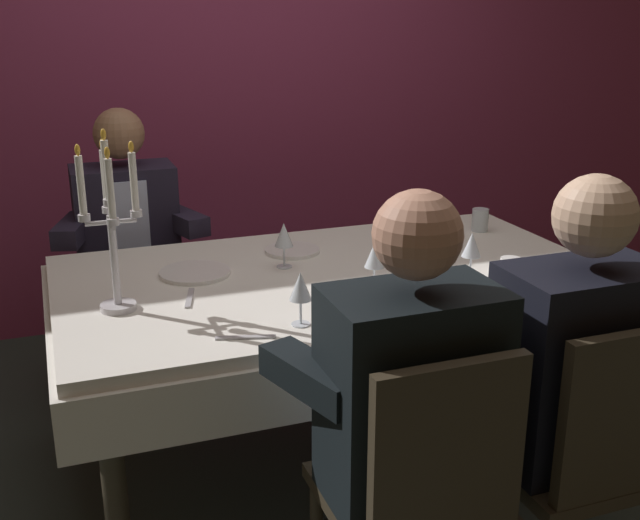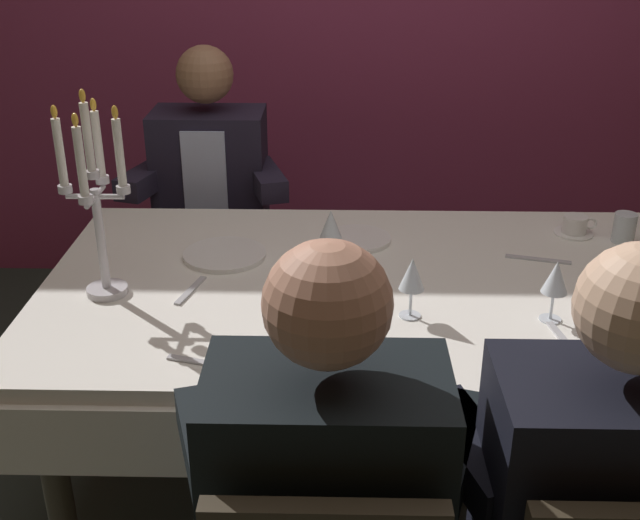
{
  "view_description": "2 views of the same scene",
  "coord_description": "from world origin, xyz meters",
  "px_view_note": "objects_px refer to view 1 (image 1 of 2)",
  "views": [
    {
      "loc": [
        -0.92,
        -2.37,
        1.62
      ],
      "look_at": [
        -0.07,
        -0.05,
        0.81
      ],
      "focal_mm": 43.09,
      "sensor_mm": 36.0,
      "label": 1
    },
    {
      "loc": [
        -0.13,
        -1.96,
        1.71
      ],
      "look_at": [
        -0.17,
        -0.01,
        0.81
      ],
      "focal_mm": 43.88,
      "sensor_mm": 36.0,
      "label": 2
    }
  ],
  "objects_px": {
    "wine_glass_1": "(472,246)",
    "water_tumbler_1": "(544,273)",
    "dinner_plate_0": "(195,272)",
    "dinner_plate_1": "(292,250)",
    "coffee_cup_1": "(511,268)",
    "seated_diner_1": "(412,394)",
    "wine_glass_3": "(284,236)",
    "water_tumbler_0": "(480,220)",
    "seated_diner_0": "(126,227)",
    "seated_diner_2": "(580,363)",
    "wine_glass_0": "(300,288)",
    "wine_glass_2": "(375,257)",
    "dining_table": "(335,305)",
    "candelabra": "(112,228)",
    "coffee_cup_0": "(445,224)"
  },
  "relations": [
    {
      "from": "coffee_cup_1",
      "to": "seated_diner_1",
      "type": "xyz_separation_m",
      "value": [
        -0.71,
        -0.66,
        -0.03
      ]
    },
    {
      "from": "dinner_plate_1",
      "to": "water_tumbler_0",
      "type": "bearing_deg",
      "value": 0.87
    },
    {
      "from": "candelabra",
      "to": "wine_glass_1",
      "type": "bearing_deg",
      "value": -5.83
    },
    {
      "from": "dinner_plate_1",
      "to": "coffee_cup_0",
      "type": "height_order",
      "value": "coffee_cup_0"
    },
    {
      "from": "coffee_cup_1",
      "to": "water_tumbler_0",
      "type": "bearing_deg",
      "value": 69.66
    },
    {
      "from": "water_tumbler_1",
      "to": "seated_diner_2",
      "type": "height_order",
      "value": "seated_diner_2"
    },
    {
      "from": "wine_glass_0",
      "to": "coffee_cup_1",
      "type": "bearing_deg",
      "value": 11.51
    },
    {
      "from": "wine_glass_0",
      "to": "seated_diner_1",
      "type": "height_order",
      "value": "seated_diner_1"
    },
    {
      "from": "water_tumbler_0",
      "to": "seated_diner_0",
      "type": "xyz_separation_m",
      "value": [
        -1.38,
        0.59,
        -0.05
      ]
    },
    {
      "from": "candelabra",
      "to": "water_tumbler_0",
      "type": "height_order",
      "value": "candelabra"
    },
    {
      "from": "seated_diner_2",
      "to": "wine_glass_0",
      "type": "bearing_deg",
      "value": 141.23
    },
    {
      "from": "wine_glass_2",
      "to": "wine_glass_3",
      "type": "relative_size",
      "value": 1.0
    },
    {
      "from": "dinner_plate_1",
      "to": "water_tumbler_0",
      "type": "height_order",
      "value": "water_tumbler_0"
    },
    {
      "from": "seated_diner_2",
      "to": "dinner_plate_0",
      "type": "bearing_deg",
      "value": 127.91
    },
    {
      "from": "coffee_cup_1",
      "to": "seated_diner_0",
      "type": "height_order",
      "value": "seated_diner_0"
    },
    {
      "from": "seated_diner_1",
      "to": "wine_glass_0",
      "type": "bearing_deg",
      "value": 103.63
    },
    {
      "from": "water_tumbler_1",
      "to": "water_tumbler_0",
      "type": "bearing_deg",
      "value": 76.74
    },
    {
      "from": "dinner_plate_0",
      "to": "seated_diner_1",
      "type": "relative_size",
      "value": 0.2
    },
    {
      "from": "wine_glass_2",
      "to": "water_tumbler_1",
      "type": "distance_m",
      "value": 0.58
    },
    {
      "from": "seated_diner_1",
      "to": "seated_diner_2",
      "type": "height_order",
      "value": "same"
    },
    {
      "from": "wine_glass_1",
      "to": "seated_diner_0",
      "type": "height_order",
      "value": "seated_diner_0"
    },
    {
      "from": "water_tumbler_0",
      "to": "seated_diner_2",
      "type": "xyz_separation_m",
      "value": [
        -0.42,
        -1.18,
        -0.05
      ]
    },
    {
      "from": "wine_glass_1",
      "to": "wine_glass_2",
      "type": "relative_size",
      "value": 1.0
    },
    {
      "from": "wine_glass_0",
      "to": "dinner_plate_0",
      "type": "bearing_deg",
      "value": 110.13
    },
    {
      "from": "wine_glass_2",
      "to": "seated_diner_0",
      "type": "bearing_deg",
      "value": 121.88
    },
    {
      "from": "seated_diner_0",
      "to": "dinner_plate_0",
      "type": "bearing_deg",
      "value": -78.36
    },
    {
      "from": "dinner_plate_0",
      "to": "dinner_plate_1",
      "type": "bearing_deg",
      "value": 17.8
    },
    {
      "from": "coffee_cup_0",
      "to": "coffee_cup_1",
      "type": "height_order",
      "value": "same"
    },
    {
      "from": "dining_table",
      "to": "water_tumbler_1",
      "type": "bearing_deg",
      "value": -30.73
    },
    {
      "from": "wine_glass_2",
      "to": "seated_diner_0",
      "type": "relative_size",
      "value": 0.13
    },
    {
      "from": "candelabra",
      "to": "wine_glass_2",
      "type": "bearing_deg",
      "value": -7.62
    },
    {
      "from": "wine_glass_0",
      "to": "coffee_cup_0",
      "type": "xyz_separation_m",
      "value": [
        0.89,
        0.75,
        -0.09
      ]
    },
    {
      "from": "wine_glass_1",
      "to": "coffee_cup_0",
      "type": "distance_m",
      "value": 0.61
    },
    {
      "from": "candelabra",
      "to": "wine_glass_1",
      "type": "relative_size",
      "value": 3.4
    },
    {
      "from": "water_tumbler_1",
      "to": "seated_diner_1",
      "type": "relative_size",
      "value": 0.07
    },
    {
      "from": "dinner_plate_0",
      "to": "wine_glass_1",
      "type": "relative_size",
      "value": 1.51
    },
    {
      "from": "wine_glass_2",
      "to": "seated_diner_0",
      "type": "height_order",
      "value": "seated_diner_0"
    },
    {
      "from": "wine_glass_1",
      "to": "water_tumbler_1",
      "type": "relative_size",
      "value": 1.85
    },
    {
      "from": "water_tumbler_0",
      "to": "seated_diner_1",
      "type": "relative_size",
      "value": 0.08
    },
    {
      "from": "wine_glass_3",
      "to": "water_tumbler_0",
      "type": "bearing_deg",
      "value": 10.76
    },
    {
      "from": "water_tumbler_1",
      "to": "wine_glass_3",
      "type": "bearing_deg",
      "value": 147.24
    },
    {
      "from": "dinner_plate_1",
      "to": "wine_glass_2",
      "type": "height_order",
      "value": "wine_glass_2"
    },
    {
      "from": "dinner_plate_1",
      "to": "coffee_cup_1",
      "type": "xyz_separation_m",
      "value": [
        0.63,
        -0.51,
        0.02
      ]
    },
    {
      "from": "wine_glass_0",
      "to": "water_tumbler_0",
      "type": "height_order",
      "value": "wine_glass_0"
    },
    {
      "from": "wine_glass_1",
      "to": "seated_diner_1",
      "type": "height_order",
      "value": "seated_diner_1"
    },
    {
      "from": "wine_glass_1",
      "to": "wine_glass_3",
      "type": "xyz_separation_m",
      "value": [
        -0.56,
        0.33,
        0.0
      ]
    },
    {
      "from": "dinner_plate_1",
      "to": "wine_glass_3",
      "type": "relative_size",
      "value": 1.27
    },
    {
      "from": "dining_table",
      "to": "seated_diner_1",
      "type": "distance_m",
      "value": 0.9
    },
    {
      "from": "wine_glass_2",
      "to": "water_tumbler_0",
      "type": "xyz_separation_m",
      "value": [
        0.7,
        0.5,
        -0.07
      ]
    },
    {
      "from": "dinner_plate_0",
      "to": "wine_glass_1",
      "type": "height_order",
      "value": "wine_glass_1"
    }
  ]
}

